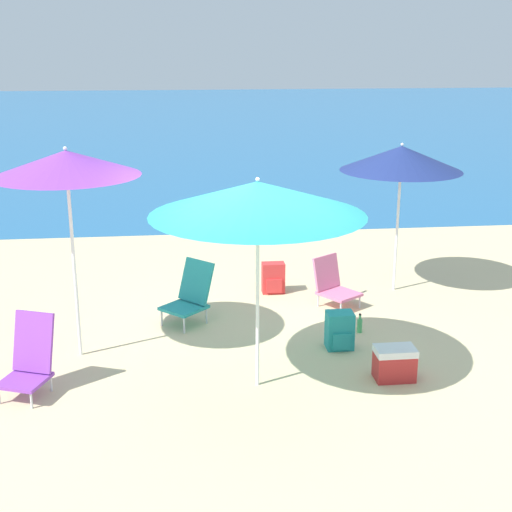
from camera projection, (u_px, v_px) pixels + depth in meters
The scene contains 13 objects.
ground_plane at pixel (258, 368), 7.59m from camera, with size 60.00×60.00×0.00m, color beige.
sea_water at pixel (193, 119), 31.93m from camera, with size 60.00×40.00×0.01m.
beach_umbrella_teal at pixel (258, 199), 6.67m from camera, with size 2.07×2.07×2.13m.
beach_umbrella_navy at pixel (401, 159), 9.46m from camera, with size 1.63×1.63×2.05m.
beach_umbrella_purple at pixel (66, 164), 7.30m from camera, with size 1.53×1.53×2.31m.
beach_chair_teal at pixel (190, 294), 8.74m from camera, with size 0.72×0.72×0.76m.
beach_chair_purple at pixel (30, 358), 6.97m from camera, with size 0.57×0.63×0.79m.
beach_chair_pink at pixel (333, 284), 9.32m from camera, with size 0.65×0.68×0.65m.
backpack_teal at pixel (340, 331), 8.03m from camera, with size 0.30×0.26×0.43m.
backpack_red at pixel (273, 278), 9.81m from camera, with size 0.31×0.21×0.43m.
water_bottle at pixel (360, 325), 8.49m from camera, with size 0.06×0.06×0.24m.
cooler_box at pixel (395, 363), 7.29m from camera, with size 0.41×0.27×0.35m.
seagull at pixel (233, 232), 12.46m from camera, with size 0.27×0.11×0.23m.
Camera 1 is at (-0.79, -6.87, 3.34)m, focal length 50.00 mm.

